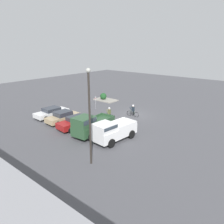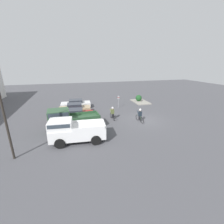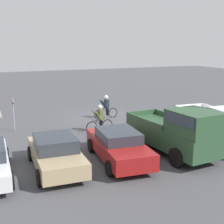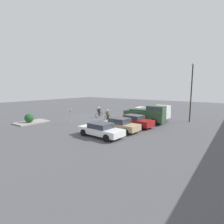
% 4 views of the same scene
% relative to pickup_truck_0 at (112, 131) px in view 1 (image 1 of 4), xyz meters
% --- Properties ---
extents(ground_plane, '(80.00, 80.00, 0.00)m').
position_rel_pickup_truck_0_xyz_m(ground_plane, '(3.22, -8.47, -1.13)').
color(ground_plane, '#4C4C51').
extents(pickup_truck_0, '(2.50, 5.02, 2.16)m').
position_rel_pickup_truck_0_xyz_m(pickup_truck_0, '(0.00, 0.00, 0.00)').
color(pickup_truck_0, white).
rests_on(pickup_truck_0, ground_plane).
extents(pickup_truck_1, '(2.43, 5.36, 2.35)m').
position_rel_pickup_truck_0_xyz_m(pickup_truck_1, '(2.73, 0.36, 0.07)').
color(pickup_truck_1, '#2D5133').
rests_on(pickup_truck_1, ground_plane).
extents(sedan_0, '(2.31, 4.84, 1.42)m').
position_rel_pickup_truck_0_xyz_m(sedan_0, '(5.57, -0.16, -0.41)').
color(sedan_0, maroon).
rests_on(sedan_0, ground_plane).
extents(sedan_1, '(2.12, 4.42, 1.43)m').
position_rel_pickup_truck_0_xyz_m(sedan_1, '(8.37, -0.33, -0.41)').
color(sedan_1, tan).
rests_on(sedan_1, ground_plane).
extents(sedan_2, '(2.15, 4.62, 1.33)m').
position_rel_pickup_truck_0_xyz_m(sedan_2, '(11.17, -0.59, -0.45)').
color(sedan_2, white).
rests_on(sedan_2, ground_plane).
extents(cyclist_0, '(1.75, 0.49, 1.67)m').
position_rel_pickup_truck_0_xyz_m(cyclist_0, '(4.61, -4.88, -0.27)').
color(cyclist_0, black).
rests_on(cyclist_0, ground_plane).
extents(cyclist_1, '(1.84, 0.49, 1.67)m').
position_rel_pickup_truck_0_xyz_m(cyclist_1, '(2.94, -7.89, -0.28)').
color(cyclist_1, black).
rests_on(cyclist_1, ground_plane).
extents(fire_lane_sign, '(0.10, 0.30, 2.03)m').
position_rel_pickup_truck_0_xyz_m(fire_lane_sign, '(9.28, -7.15, 0.10)').
color(fire_lane_sign, '#9E9EA3').
rests_on(fire_lane_sign, ground_plane).
extents(lamppost, '(0.36, 0.36, 7.81)m').
position_rel_pickup_truck_0_xyz_m(lamppost, '(-1.48, 4.51, 3.38)').
color(lamppost, '#2D2823').
rests_on(lamppost, ground_plane).
extents(curb_island, '(4.02, 2.46, 0.15)m').
position_rel_pickup_truck_0_xyz_m(curb_island, '(11.69, -12.17, -1.06)').
color(curb_island, gray).
rests_on(curb_island, ground_plane).
extents(shrub, '(1.13, 1.13, 1.13)m').
position_rel_pickup_truck_0_xyz_m(shrub, '(12.08, -11.97, -0.42)').
color(shrub, '#1E4C23').
rests_on(shrub, curb_island).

